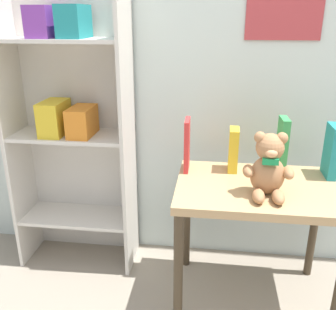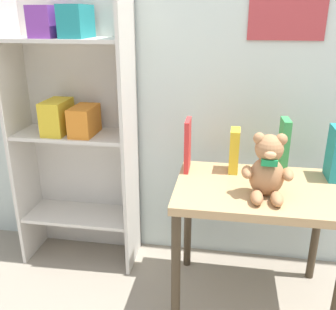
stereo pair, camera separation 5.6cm
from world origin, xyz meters
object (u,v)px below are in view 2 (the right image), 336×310
object	(u,v)px
book_standing_yellow	(234,150)
book_standing_teal	(334,153)
book_standing_red	(188,145)
teddy_bear	(268,169)
display_table	(257,204)
book_standing_green	(283,148)
bookshelf_side	(75,118)

from	to	relation	value
book_standing_yellow	book_standing_teal	distance (m)	0.44
book_standing_red	teddy_bear	bearing A→B (deg)	-34.21
teddy_bear	book_standing_red	world-z (taller)	teddy_bear
display_table	book_standing_green	size ratio (longest dim) A/B	2.69
display_table	bookshelf_side	bearing A→B (deg)	164.55
book_standing_yellow	book_standing_green	size ratio (longest dim) A/B	0.77
display_table	book_standing_teal	xyz separation A→B (m)	(0.33, 0.15, 0.20)
teddy_bear	book_standing_yellow	size ratio (longest dim) A/B	1.30
book_standing_green	book_standing_teal	bearing A→B (deg)	-3.12
book_standing_yellow	book_standing_teal	size ratio (longest dim) A/B	0.85
display_table	teddy_bear	xyz separation A→B (m)	(0.02, -0.09, 0.21)
bookshelf_side	book_standing_teal	size ratio (longest dim) A/B	6.07
display_table	book_standing_teal	bearing A→B (deg)	24.32
bookshelf_side	book_standing_red	xyz separation A→B (m)	(0.60, -0.12, -0.07)
bookshelf_side	book_standing_green	xyz separation A→B (m)	(1.03, -0.11, -0.06)
bookshelf_side	book_standing_green	size ratio (longest dim) A/B	5.50
bookshelf_side	book_standing_yellow	world-z (taller)	bookshelf_side
teddy_bear	book_standing_teal	world-z (taller)	teddy_bear
bookshelf_side	display_table	size ratio (longest dim) A/B	2.04
book_standing_red	book_standing_green	size ratio (longest dim) A/B	0.93
display_table	book_standing_red	xyz separation A→B (m)	(-0.33, 0.14, 0.21)
bookshelf_side	book_standing_yellow	xyz separation A→B (m)	(0.82, -0.10, -0.09)
display_table	teddy_bear	bearing A→B (deg)	-76.21
book_standing_red	book_standing_teal	distance (m)	0.65
bookshelf_side	teddy_bear	distance (m)	1.01
book_standing_teal	display_table	bearing A→B (deg)	-154.99
teddy_bear	display_table	bearing A→B (deg)	103.79
teddy_bear	book_standing_red	xyz separation A→B (m)	(-0.35, 0.23, 0.00)
teddy_bear	bookshelf_side	bearing A→B (deg)	160.15
display_table	book_standing_green	bearing A→B (deg)	54.17
book_standing_yellow	bookshelf_side	bearing A→B (deg)	174.78
bookshelf_side	book_standing_teal	distance (m)	1.26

